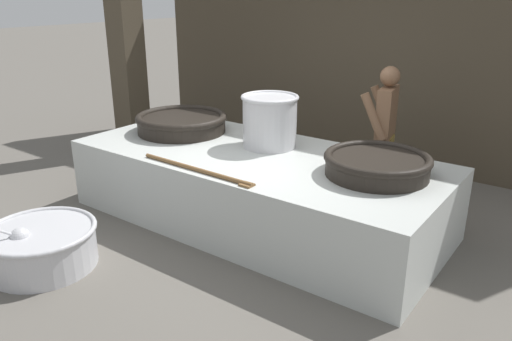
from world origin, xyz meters
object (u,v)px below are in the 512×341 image
giant_wok_near (182,122)px  prep_bowl_vegetables (42,245)px  stock_pot (270,120)px  giant_wok_far (377,164)px  cook (384,131)px

giant_wok_near → prep_bowl_vegetables: 2.22m
prep_bowl_vegetables → stock_pot: bearing=66.6°
giant_wok_near → giant_wok_far: giant_wok_near is taller
giant_wok_far → cook: 1.24m
giant_wok_near → prep_bowl_vegetables: bearing=-83.9°
stock_pot → prep_bowl_vegetables: size_ratio=0.50×
giant_wok_near → stock_pot: stock_pot is taller
giant_wok_near → giant_wok_far: (2.52, -0.02, -0.01)m
giant_wok_near → cook: size_ratio=0.68×
giant_wok_near → prep_bowl_vegetables: giant_wok_near is taller
stock_pot → cook: bearing=47.6°
giant_wok_far → prep_bowl_vegetables: size_ratio=0.78×
giant_wok_near → stock_pot: size_ratio=1.75×
stock_pot → cook: cook is taller
giant_wok_far → prep_bowl_vegetables: giant_wok_far is taller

